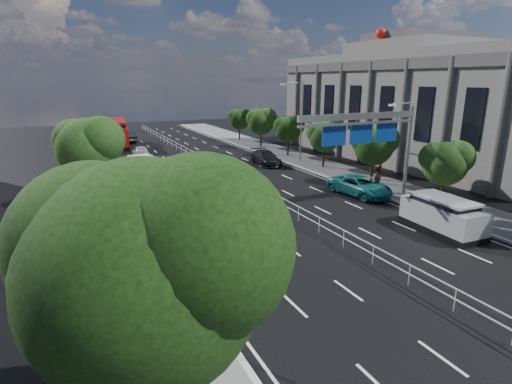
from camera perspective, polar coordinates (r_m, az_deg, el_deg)
ground at (r=20.53m, az=19.27°, el=-11.45°), size 160.00×160.00×0.00m
sidewalk_near at (r=15.59m, az=-14.72°, el=-20.08°), size 5.00×140.00×0.14m
kerb_near at (r=16.10m, az=-5.51°, el=-18.33°), size 0.25×140.00×0.15m
median_fence at (r=38.54m, az=-4.66°, el=2.83°), size 0.05×85.00×1.02m
hedge_near at (r=19.63m, az=-23.03°, el=-11.97°), size 1.00×36.00×0.44m
toilet_sign at (r=14.22m, az=-13.34°, el=-10.22°), size 1.62×0.18×4.34m
overhead_gantry at (r=30.53m, az=16.06°, el=8.59°), size 10.24×0.38×7.45m
streetlight_far at (r=45.58m, az=6.17°, el=10.74°), size 2.78×2.40×9.00m
civic_hall at (r=50.85m, az=21.74°, el=11.45°), size 14.40×36.00×14.35m
near_tree_big at (r=9.00m, az=-15.15°, el=-9.74°), size 5.72×5.33×7.71m
near_tree_back at (r=30.93m, az=-22.80°, el=6.20°), size 4.84×4.51×6.69m
far_tree_c at (r=32.00m, az=25.49°, el=4.01°), size 3.52×3.28×4.94m
far_tree_d at (r=37.03m, az=16.57°, el=6.69°), size 3.85×3.59×5.34m
far_tree_e at (r=42.84m, az=9.82°, el=8.07°), size 3.63×3.38×5.13m
far_tree_f at (r=49.10m, az=4.70°, el=9.11°), size 3.52×3.28×5.02m
far_tree_g at (r=55.64m, az=0.76°, el=10.20°), size 3.96×3.69×5.45m
far_tree_h at (r=62.44m, az=-2.37°, el=10.48°), size 3.41×3.18×4.91m
white_minivan at (r=38.75m, az=-15.64°, el=3.19°), size 2.73×5.21×2.17m
red_bus at (r=61.09m, az=-19.33°, el=8.06°), size 4.11×12.34×3.62m
near_car_silver at (r=50.38m, az=-16.13°, el=5.56°), size 2.04×4.48×1.49m
near_car_dark at (r=63.79m, az=-17.84°, el=7.49°), size 2.11×5.01×1.61m
silver_minivan at (r=27.15m, az=25.10°, el=-2.99°), size 2.50×5.30×2.15m
parked_car_teal at (r=33.54m, az=14.62°, el=0.87°), size 3.23×5.89×1.56m
parked_car_dark at (r=44.46m, az=1.42°, el=4.92°), size 2.65×5.46×1.53m
pedestrian_a at (r=38.87m, az=17.23°, el=2.91°), size 0.60×0.41×1.60m
pedestrian_b at (r=34.71m, az=16.80°, el=1.77°), size 1.20×1.14×1.95m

